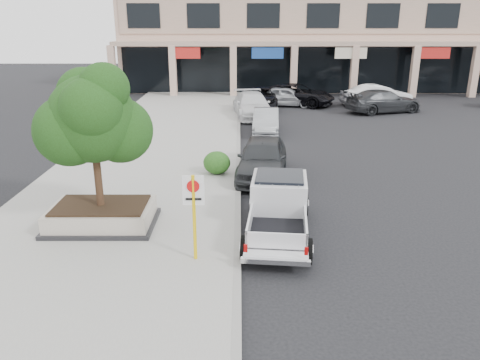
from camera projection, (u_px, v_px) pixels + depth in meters
name	position (u px, v px, depth m)	size (l,w,h in m)	color
ground	(290.00, 239.00, 13.73)	(120.00, 120.00, 0.00)	black
sidewalk	(143.00, 173.00, 19.38)	(8.00, 52.00, 0.15)	gray
curb	(238.00, 173.00, 19.39)	(0.20, 52.00, 0.15)	gray
strip_mall	(339.00, 36.00, 44.33)	(40.55, 12.43, 9.50)	#CAA68E
planter	(102.00, 215.00, 14.18)	(3.20, 2.20, 0.68)	black
planter_tree	(98.00, 119.00, 13.37)	(2.90, 2.55, 4.00)	#301F12
no_parking_sign	(194.00, 206.00, 11.80)	(0.55, 0.09, 2.30)	yellow
hedge	(217.00, 163.00, 18.94)	(1.10, 0.99, 0.94)	#184313
pickup_truck	(278.00, 210.00, 13.73)	(1.86, 5.04, 1.59)	silver
curb_car_a	(262.00, 158.00, 18.90)	(1.92, 4.77, 1.62)	#2A2C2E
curb_car_b	(266.00, 121.00, 26.68)	(1.42, 4.06, 1.34)	#9A9DA2
curb_car_c	(252.00, 105.00, 30.91)	(2.21, 5.43, 1.57)	silver
curb_car_d	(260.00, 98.00, 34.10)	(2.49, 5.39, 1.50)	black
lot_car_a	(286.00, 96.00, 34.91)	(1.73, 4.29, 1.46)	#AEB0B6
lot_car_b	(379.00, 96.00, 34.72)	(1.70, 4.88, 1.61)	white
lot_car_c	(383.00, 101.00, 32.49)	(2.19, 5.39, 1.56)	#292B2E
lot_car_d	(296.00, 95.00, 35.29)	(2.64, 5.73, 1.59)	black
lot_car_e	(371.00, 95.00, 35.17)	(1.85, 4.59, 1.56)	#A7A9B0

